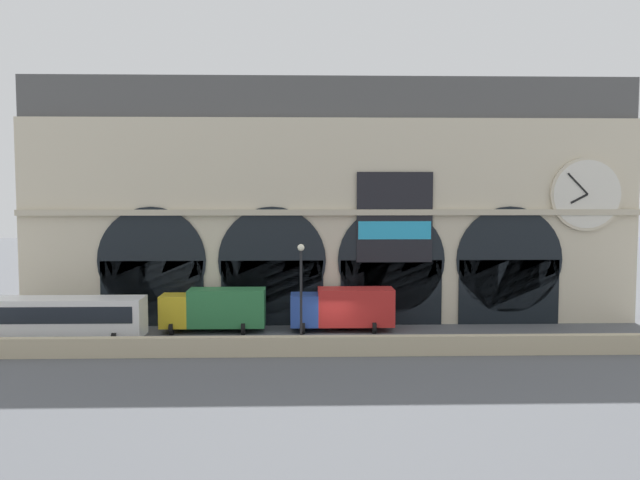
{
  "coord_description": "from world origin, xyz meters",
  "views": [
    {
      "loc": [
        -2.34,
        -45.07,
        10.24
      ],
      "look_at": [
        -0.9,
        5.0,
        6.5
      ],
      "focal_mm": 37.3,
      "sensor_mm": 36.0,
      "label": 1
    }
  ],
  "objects": [
    {
      "name": "ground_plane",
      "position": [
        0.0,
        0.0,
        0.0
      ],
      "size": [
        200.0,
        200.0,
        0.0
      ],
      "primitive_type": "plane",
      "color": "#54565B"
    },
    {
      "name": "bus_west",
      "position": [
        -18.39,
        -0.78,
        1.78
      ],
      "size": [
        11.0,
        3.25,
        3.1
      ],
      "color": "white",
      "rests_on": "ground"
    },
    {
      "name": "box_truck_midwest",
      "position": [
        -8.61,
        2.77,
        1.7
      ],
      "size": [
        7.5,
        2.91,
        3.12
      ],
      "color": "gold",
      "rests_on": "ground"
    },
    {
      "name": "station_building",
      "position": [
        0.06,
        7.0,
        9.12
      ],
      "size": [
        47.04,
        4.45,
        18.88
      ],
      "color": "beige",
      "rests_on": "ground"
    },
    {
      "name": "quay_parapet_wall",
      "position": [
        0.0,
        -4.49,
        0.61
      ],
      "size": [
        90.0,
        0.7,
        1.22
      ],
      "primitive_type": "cube",
      "color": "#BCAD8C",
      "rests_on": "ground"
    },
    {
      "name": "street_lamp_quayside",
      "position": [
        -2.34,
        -3.69,
        4.41
      ],
      "size": [
        0.44,
        0.44,
        6.9
      ],
      "color": "black",
      "rests_on": "ground"
    },
    {
      "name": "box_truck_center",
      "position": [
        0.75,
        2.83,
        1.7
      ],
      "size": [
        7.5,
        2.91,
        3.12
      ],
      "color": "#28479E",
      "rests_on": "ground"
    }
  ]
}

